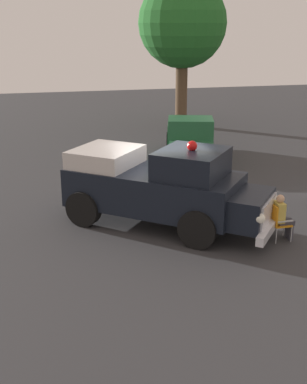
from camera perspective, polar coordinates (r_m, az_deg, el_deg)
name	(u,v)px	position (r m, az deg, el deg)	size (l,w,h in m)	color
ground_plane	(160,217)	(15.42, 0.74, -2.80)	(60.00, 60.00, 0.00)	#333335
vintage_fire_truck	(161,186)	(14.41, 0.84, 0.70)	(5.43, 5.99, 2.59)	black
parked_pickup	(190,136)	(21.90, 4.09, 6.31)	(5.11, 3.07, 1.90)	black
lawn_chair_near_truck	(277,220)	(13.99, 13.68, -3.03)	(0.52, 0.50, 1.02)	#B7BABF
lawn_chair_spare	(138,175)	(17.56, -1.80, 1.92)	(0.62, 0.62, 1.02)	#B7BABF
spectator_seated	(282,215)	(14.01, 14.19, -2.57)	(0.40, 0.54, 1.29)	#383842
oak_tree_left	(183,24)	(28.74, 3.27, 18.30)	(4.78, 4.78, 7.95)	brown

